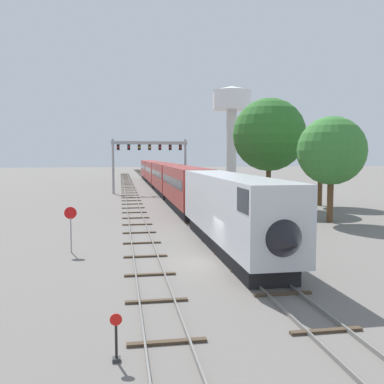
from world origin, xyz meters
name	(u,v)px	position (x,y,z in m)	size (l,w,h in m)	color
ground_plane	(210,263)	(0.00, 0.00, 0.00)	(400.00, 400.00, 0.00)	slate
track_main	(156,186)	(2.00, 60.00, 0.07)	(2.60, 200.00, 0.16)	slate
track_near	(130,196)	(-3.50, 40.00, 0.07)	(2.60, 160.00, 0.16)	slate
passenger_train	(166,178)	(2.00, 42.69, 2.61)	(3.04, 98.21, 4.80)	silver
signal_gantry	(150,153)	(-0.25, 45.36, 6.37)	(12.10, 0.49, 8.63)	#999BA0
water_tower	(232,106)	(23.41, 84.45, 18.58)	(9.88, 9.88, 23.60)	beige
switch_stand	(116,345)	(-5.10, -10.94, 0.52)	(0.36, 0.24, 1.46)	black
stop_sign	(71,223)	(-8.00, 3.98, 1.87)	(0.76, 0.08, 2.88)	gray
trackside_tree_left	(321,152)	(18.86, 25.06, 6.49)	(5.90, 5.90, 9.47)	brown
trackside_tree_mid	(331,151)	(13.83, 12.76, 6.46)	(6.15, 6.15, 9.56)	brown
trackside_tree_right	(269,135)	(11.99, 24.09, 8.40)	(8.34, 8.34, 12.59)	brown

